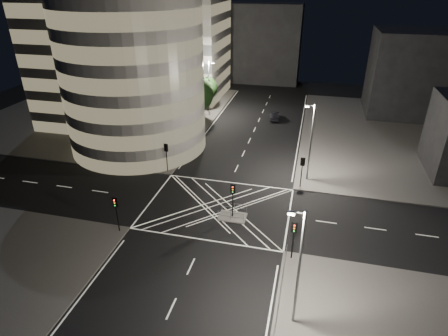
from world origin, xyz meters
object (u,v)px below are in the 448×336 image
(traffic_signal_fr, at_px, (302,167))
(street_lamp_right_far, at_px, (310,141))
(street_lamp_right_near, at_px, (298,266))
(sedan, at_px, (275,116))
(traffic_signal_fl, at_px, (166,152))
(traffic_signal_nl, at_px, (116,208))
(street_lamp_left_far, at_px, (209,87))
(traffic_signal_nr, at_px, (294,234))
(central_island, at_px, (233,217))
(street_lamp_left_near, at_px, (174,120))
(traffic_signal_island, at_px, (233,195))

(traffic_signal_fr, bearing_deg, street_lamp_right_far, 73.89)
(street_lamp_right_near, bearing_deg, sedan, 98.49)
(street_lamp_right_far, bearing_deg, traffic_signal_fl, -173.12)
(traffic_signal_fl, xyz_separation_m, traffic_signal_nl, (0.00, -13.60, 0.00))
(sedan, bearing_deg, street_lamp_left_far, -0.93)
(traffic_signal_nr, distance_m, street_lamp_right_far, 16.03)
(traffic_signal_nl, bearing_deg, street_lamp_right_near, -21.55)
(central_island, xyz_separation_m, street_lamp_left_far, (-11.44, 31.50, 5.47))
(traffic_signal_nl, height_order, traffic_signal_nr, same)
(traffic_signal_fr, bearing_deg, traffic_signal_nl, -142.31)
(street_lamp_left_near, relative_size, street_lamp_right_near, 1.00)
(traffic_signal_fl, relative_size, sedan, 0.94)
(traffic_signal_nr, relative_size, sedan, 0.94)
(central_island, relative_size, street_lamp_right_near, 0.30)
(traffic_signal_fr, distance_m, sedan, 24.98)
(central_island, xyz_separation_m, traffic_signal_fl, (-10.80, 8.30, 2.84))
(street_lamp_right_near, distance_m, sedan, 45.68)
(traffic_signal_fl, distance_m, traffic_signal_nr, 22.24)
(traffic_signal_nr, distance_m, street_lamp_left_near, 26.32)
(traffic_signal_nr, distance_m, sedan, 38.28)
(traffic_signal_nr, bearing_deg, sedan, 99.14)
(traffic_signal_nr, relative_size, traffic_signal_island, 1.00)
(traffic_signal_nl, height_order, street_lamp_left_near, street_lamp_left_near)
(traffic_signal_nr, height_order, sedan, traffic_signal_nr)
(traffic_signal_fr, relative_size, street_lamp_right_far, 0.40)
(traffic_signal_fl, bearing_deg, traffic_signal_island, -37.54)
(sedan, bearing_deg, traffic_signal_fl, 59.16)
(street_lamp_left_far, bearing_deg, traffic_signal_nr, -63.64)
(traffic_signal_fl, distance_m, sedan, 26.83)
(central_island, bearing_deg, street_lamp_left_near, 130.27)
(traffic_signal_fl, distance_m, traffic_signal_fr, 17.60)
(central_island, relative_size, street_lamp_left_near, 0.30)
(traffic_signal_fr, height_order, street_lamp_right_far, street_lamp_right_far)
(street_lamp_left_near, distance_m, street_lamp_left_far, 18.00)
(traffic_signal_nl, xyz_separation_m, traffic_signal_nr, (17.60, 0.00, 0.00))
(traffic_signal_nr, relative_size, street_lamp_left_near, 0.40)
(traffic_signal_fl, height_order, traffic_signal_nl, same)
(traffic_signal_nr, bearing_deg, traffic_signal_nl, 180.00)
(central_island, xyz_separation_m, traffic_signal_nl, (-10.80, -5.30, 2.84))
(street_lamp_left_near, bearing_deg, traffic_signal_island, -49.73)
(street_lamp_right_far, relative_size, street_lamp_right_near, 1.00)
(central_island, relative_size, traffic_signal_fr, 0.75)
(traffic_signal_nr, bearing_deg, traffic_signal_fr, 90.00)
(traffic_signal_fr, bearing_deg, street_lamp_left_far, 128.17)
(street_lamp_left_near, bearing_deg, central_island, -49.73)
(traffic_signal_island, xyz_separation_m, sedan, (0.73, 32.43, -2.22))
(traffic_signal_nr, bearing_deg, street_lamp_left_far, 116.36)
(street_lamp_right_far, bearing_deg, traffic_signal_island, -125.30)
(street_lamp_right_far, xyz_separation_m, street_lamp_right_near, (0.00, -23.00, 0.00))
(central_island, relative_size, traffic_signal_nr, 0.75)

